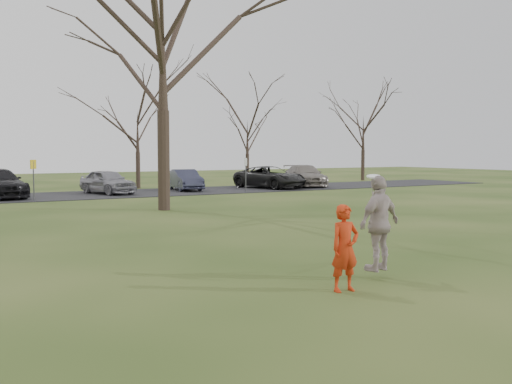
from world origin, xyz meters
TOP-DOWN VIEW (x-y plane):
  - ground at (0.00, 0.00)m, footprint 120.00×120.00m
  - parking_strip at (0.00, 25.00)m, footprint 62.00×6.50m
  - player_defender at (-0.74, -0.35)m, footprint 0.59×0.41m
  - car_4 at (2.61, 25.10)m, footprint 2.62×4.42m
  - car_5 at (7.67, 25.57)m, footprint 1.93×4.12m
  - car_6 at (13.38, 24.66)m, footprint 3.54×5.63m
  - car_7 at (16.53, 25.13)m, footprint 3.54×5.48m
  - catching_play at (0.51, 0.13)m, footprint 1.17×0.65m
  - sign_yellow at (-2.00, 22.00)m, footprint 0.35×0.35m
  - sign_white at (10.00, 22.00)m, footprint 0.35×0.35m
  - big_tree at (2.00, 15.00)m, footprint 9.00×9.00m
  - small_tree_row at (4.38, 30.06)m, footprint 55.00×5.90m

SIDE VIEW (x-z plane):
  - ground at x=0.00m, z-range 0.00..0.00m
  - parking_strip at x=0.00m, z-range 0.00..0.04m
  - car_5 at x=7.67m, z-range 0.04..1.35m
  - car_4 at x=2.61m, z-range 0.04..1.45m
  - car_6 at x=13.38m, z-range 0.04..1.49m
  - car_7 at x=16.53m, z-range 0.04..1.52m
  - player_defender at x=-0.74m, z-range 0.00..1.56m
  - catching_play at x=0.51m, z-range 0.15..2.05m
  - sign_yellow at x=-2.00m, z-range 0.41..2.49m
  - sign_white at x=10.00m, z-range 0.41..2.49m
  - small_tree_row at x=4.38m, z-range -0.36..8.14m
  - big_tree at x=2.00m, z-range 0.00..14.00m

